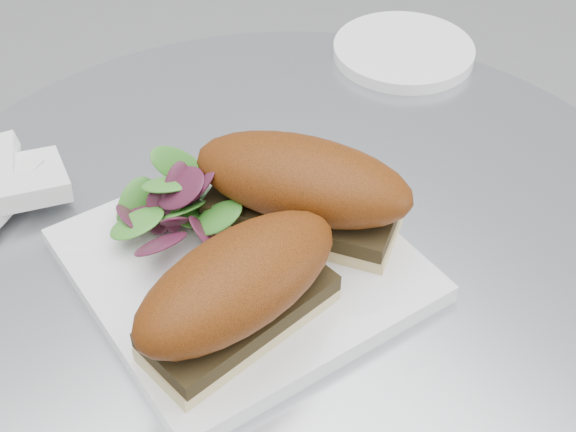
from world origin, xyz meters
The scene contains 6 objects.
table centered at (0.00, 0.00, 0.49)m, with size 0.70×0.70×0.73m.
plate centered at (-0.05, 0.00, 0.74)m, with size 0.24×0.24×0.02m, color white.
sandwich_left centered at (-0.09, -0.06, 0.79)m, with size 0.17×0.09×0.08m.
sandwich_right centered at (0.01, 0.00, 0.79)m, with size 0.16×0.19×0.08m.
salad centered at (-0.07, 0.07, 0.77)m, with size 0.11×0.11×0.05m, color #469631, non-canonical shape.
saucer centered at (0.28, 0.16, 0.74)m, with size 0.15×0.15×0.01m, color white.
Camera 1 is at (-0.30, -0.37, 1.20)m, focal length 50.00 mm.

